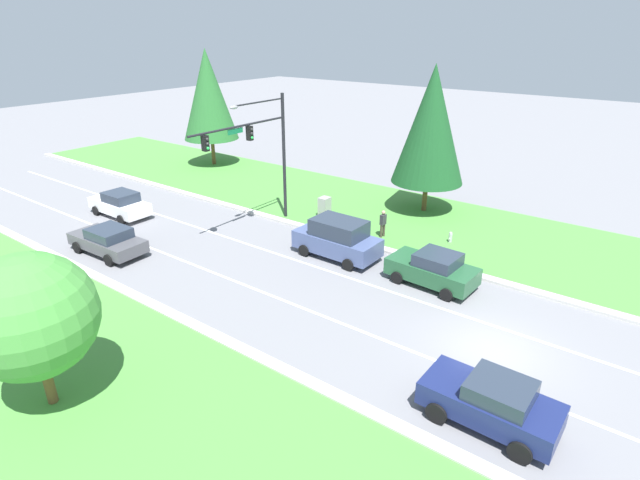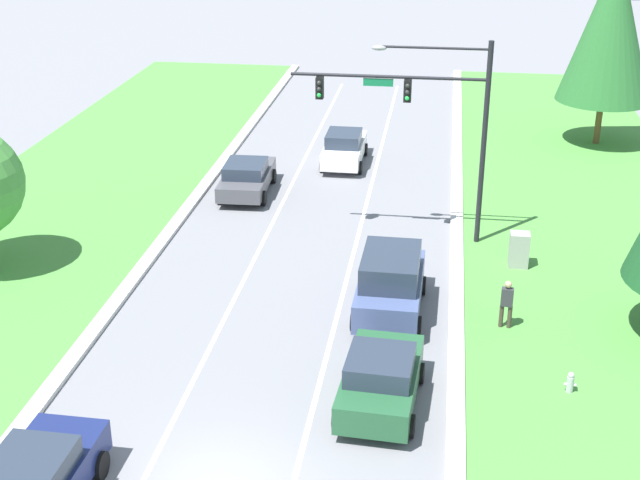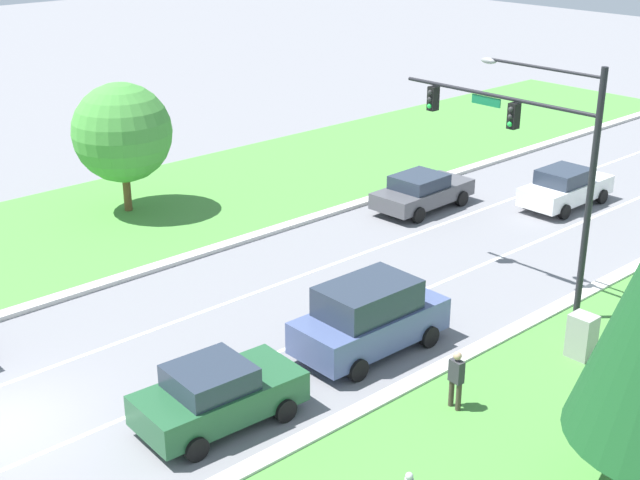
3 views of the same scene
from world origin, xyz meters
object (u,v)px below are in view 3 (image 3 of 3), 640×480
slate_blue_suv (369,317)px  utility_cabinet (582,337)px  traffic_signal_mast (534,144)px  forest_sedan (218,394)px  oak_near_left_tree (122,133)px  white_sedan (565,187)px  graphite_sedan (422,191)px  pedestrian (456,378)px

slate_blue_suv → utility_cabinet: 5.97m
traffic_signal_mast → forest_sedan: traffic_signal_mast is taller
slate_blue_suv → utility_cabinet: bearing=43.6°
oak_near_left_tree → slate_blue_suv: bearing=-4.0°
slate_blue_suv → white_sedan: slate_blue_suv is taller
white_sedan → forest_sedan: bearing=-80.6°
graphite_sedan → forest_sedan: forest_sedan is taller
graphite_sedan → pedestrian: bearing=-47.5°
forest_sedan → slate_blue_suv: bearing=94.6°
traffic_signal_mast → forest_sedan: (-0.74, -11.51, -4.35)m
traffic_signal_mast → pedestrian: (2.84, -6.73, -4.25)m
white_sedan → utility_cabinet: (7.63, -10.81, -0.13)m
slate_blue_suv → forest_sedan: size_ratio=1.09×
graphite_sedan → forest_sedan: 17.18m
pedestrian → slate_blue_suv: bearing=-3.6°
traffic_signal_mast → pedestrian: size_ratio=4.61×
traffic_signal_mast → slate_blue_suv: (-0.86, -6.09, -4.12)m
traffic_signal_mast → white_sedan: 10.62m
white_sedan → oak_near_left_tree: size_ratio=0.84×
traffic_signal_mast → slate_blue_suv: 7.40m
white_sedan → forest_sedan: (3.38, -20.27, 0.01)m
graphite_sedan → oak_near_left_tree: 12.32m
white_sedan → utility_cabinet: 13.23m
traffic_signal_mast → pedestrian: traffic_signal_mast is taller
forest_sedan → oak_near_left_tree: 16.51m
traffic_signal_mast → slate_blue_suv: size_ratio=1.68×
forest_sedan → utility_cabinet: bearing=69.1°
graphite_sedan → utility_cabinet: bearing=-30.6°
graphite_sedan → white_sedan: bearing=48.7°
white_sedan → pedestrian: 16.98m
forest_sedan → pedestrian: bearing=56.5°
white_sedan → forest_sedan: size_ratio=1.05×
traffic_signal_mast → slate_blue_suv: bearing=-98.0°
traffic_signal_mast → graphite_sedan: bearing=152.5°
utility_cabinet → pedestrian: pedestrian is taller
slate_blue_suv → oak_near_left_tree: 15.08m
oak_near_left_tree → utility_cabinet: bearing=8.9°
utility_cabinet → oak_near_left_tree: bearing=-171.1°
white_sedan → pedestrian: size_ratio=2.66×
slate_blue_suv → white_sedan: size_ratio=1.03×
forest_sedan → utility_cabinet: 10.37m
traffic_signal_mast → forest_sedan: size_ratio=1.83×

